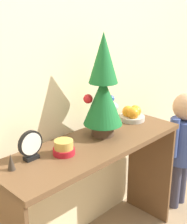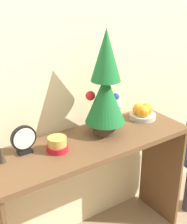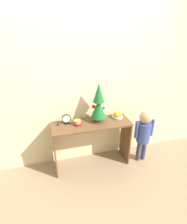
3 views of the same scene
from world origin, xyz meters
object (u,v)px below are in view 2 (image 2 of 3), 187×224
mini_tree (106,86)px  desk_clock (24,140)px  fruit_bowl (143,112)px  figurine (2,155)px  singing_bowl (57,144)px

mini_tree → desk_clock: mini_tree is taller
fruit_bowl → figurine: fruit_bowl is taller
desk_clock → figurine: bearing=-171.2°
singing_bowl → figurine: figurine is taller
singing_bowl → desk_clock: (-0.15, 0.07, 0.04)m
desk_clock → figurine: desk_clock is taller
mini_tree → fruit_bowl: 0.41m
figurine → desk_clock: bearing=8.8°
singing_bowl → desk_clock: desk_clock is taller
fruit_bowl → desk_clock: desk_clock is taller
mini_tree → desk_clock: bearing=174.9°
mini_tree → singing_bowl: (-0.33, -0.03, -0.25)m
mini_tree → desk_clock: 0.53m
singing_bowl → mini_tree: bearing=5.2°
fruit_bowl → desk_clock: bearing=178.9°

